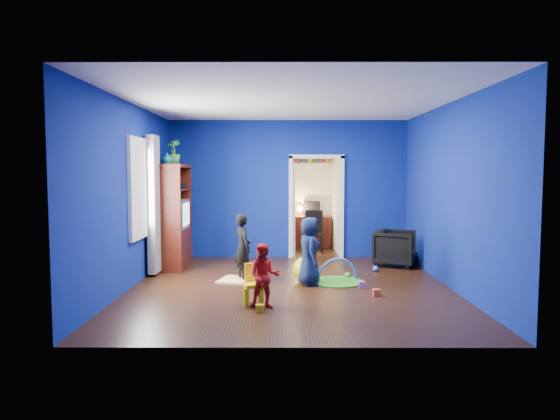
{
  "coord_description": "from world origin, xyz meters",
  "views": [
    {
      "loc": [
        -0.13,
        -7.78,
        1.81
      ],
      "look_at": [
        -0.16,
        0.4,
        1.19
      ],
      "focal_mm": 32.0,
      "sensor_mm": 36.0,
      "label": 1
    }
  ],
  "objects_px": {
    "folding_chair": "(314,233)",
    "play_mat": "(337,282)",
    "crt_tv": "(174,214)",
    "hopper_ball": "(305,269)",
    "study_desk": "(312,231)",
    "tv_armoire": "(172,216)",
    "child_black": "(243,247)",
    "vase": "(167,158)",
    "armchair": "(396,248)",
    "child_navy": "(309,251)",
    "toddler_red": "(264,276)",
    "kid_chair": "(254,286)"
  },
  "relations": [
    {
      "from": "armchair",
      "to": "child_navy",
      "type": "xyz_separation_m",
      "value": [
        -1.77,
        -1.63,
        0.2
      ]
    },
    {
      "from": "child_navy",
      "to": "kid_chair",
      "type": "distance_m",
      "value": 1.48
    },
    {
      "from": "child_black",
      "to": "hopper_ball",
      "type": "relative_size",
      "value": 2.75
    },
    {
      "from": "armchair",
      "to": "kid_chair",
      "type": "relative_size",
      "value": 1.53
    },
    {
      "from": "toddler_red",
      "to": "play_mat",
      "type": "distance_m",
      "value": 1.98
    },
    {
      "from": "play_mat",
      "to": "study_desk",
      "type": "xyz_separation_m",
      "value": [
        -0.18,
        3.94,
        0.36
      ]
    },
    {
      "from": "child_navy",
      "to": "play_mat",
      "type": "xyz_separation_m",
      "value": [
        0.47,
        0.17,
        -0.54
      ]
    },
    {
      "from": "child_navy",
      "to": "study_desk",
      "type": "distance_m",
      "value": 4.12
    },
    {
      "from": "toddler_red",
      "to": "kid_chair",
      "type": "bearing_deg",
      "value": 127.63
    },
    {
      "from": "tv_armoire",
      "to": "crt_tv",
      "type": "relative_size",
      "value": 2.8
    },
    {
      "from": "crt_tv",
      "to": "study_desk",
      "type": "height_order",
      "value": "crt_tv"
    },
    {
      "from": "child_black",
      "to": "folding_chair",
      "type": "bearing_deg",
      "value": -51.25
    },
    {
      "from": "crt_tv",
      "to": "study_desk",
      "type": "relative_size",
      "value": 0.8
    },
    {
      "from": "child_navy",
      "to": "hopper_ball",
      "type": "xyz_separation_m",
      "value": [
        -0.05,
        0.25,
        -0.34
      ]
    },
    {
      "from": "child_black",
      "to": "study_desk",
      "type": "xyz_separation_m",
      "value": [
        1.38,
        3.76,
        -0.18
      ]
    },
    {
      "from": "child_black",
      "to": "tv_armoire",
      "type": "xyz_separation_m",
      "value": [
        -1.43,
        1.12,
        0.42
      ]
    },
    {
      "from": "hopper_ball",
      "to": "tv_armoire",
      "type": "bearing_deg",
      "value": 153.81
    },
    {
      "from": "crt_tv",
      "to": "hopper_ball",
      "type": "bearing_deg",
      "value": -26.57
    },
    {
      "from": "play_mat",
      "to": "folding_chair",
      "type": "distance_m",
      "value": 3.02
    },
    {
      "from": "hopper_ball",
      "to": "child_black",
      "type": "bearing_deg",
      "value": 174.75
    },
    {
      "from": "child_black",
      "to": "vase",
      "type": "xyz_separation_m",
      "value": [
        -1.43,
        0.82,
        1.5
      ]
    },
    {
      "from": "vase",
      "to": "play_mat",
      "type": "xyz_separation_m",
      "value": [
        2.99,
        -1.0,
        -2.05
      ]
    },
    {
      "from": "play_mat",
      "to": "child_black",
      "type": "bearing_deg",
      "value": 173.51
    },
    {
      "from": "toddler_red",
      "to": "crt_tv",
      "type": "bearing_deg",
      "value": 123.08
    },
    {
      "from": "folding_chair",
      "to": "play_mat",
      "type": "bearing_deg",
      "value": -86.54
    },
    {
      "from": "child_black",
      "to": "play_mat",
      "type": "relative_size",
      "value": 1.28
    },
    {
      "from": "vase",
      "to": "crt_tv",
      "type": "height_order",
      "value": "vase"
    },
    {
      "from": "armchair",
      "to": "vase",
      "type": "distance_m",
      "value": 4.65
    },
    {
      "from": "study_desk",
      "to": "play_mat",
      "type": "bearing_deg",
      "value": -87.38
    },
    {
      "from": "crt_tv",
      "to": "play_mat",
      "type": "bearing_deg",
      "value": -23.75
    },
    {
      "from": "crt_tv",
      "to": "vase",
      "type": "bearing_deg",
      "value": -97.59
    },
    {
      "from": "tv_armoire",
      "to": "kid_chair",
      "type": "height_order",
      "value": "tv_armoire"
    },
    {
      "from": "tv_armoire",
      "to": "play_mat",
      "type": "bearing_deg",
      "value": -23.47
    },
    {
      "from": "child_black",
      "to": "vase",
      "type": "relative_size",
      "value": 5.37
    },
    {
      "from": "hopper_ball",
      "to": "toddler_red",
      "type": "bearing_deg",
      "value": -110.81
    },
    {
      "from": "toddler_red",
      "to": "folding_chair",
      "type": "distance_m",
      "value": 4.64
    },
    {
      "from": "tv_armoire",
      "to": "kid_chair",
      "type": "bearing_deg",
      "value": -57.43
    },
    {
      "from": "child_navy",
      "to": "kid_chair",
      "type": "bearing_deg",
      "value": 139.87
    },
    {
      "from": "hopper_ball",
      "to": "folding_chair",
      "type": "height_order",
      "value": "folding_chair"
    },
    {
      "from": "toddler_red",
      "to": "crt_tv",
      "type": "distance_m",
      "value": 3.44
    },
    {
      "from": "armchair",
      "to": "child_black",
      "type": "relative_size",
      "value": 0.68
    },
    {
      "from": "crt_tv",
      "to": "folding_chair",
      "type": "relative_size",
      "value": 0.76
    },
    {
      "from": "kid_chair",
      "to": "study_desk",
      "type": "bearing_deg",
      "value": 60.19
    },
    {
      "from": "tv_armoire",
      "to": "child_black",
      "type": "bearing_deg",
      "value": -38.1
    },
    {
      "from": "armchair",
      "to": "crt_tv",
      "type": "relative_size",
      "value": 1.09
    },
    {
      "from": "vase",
      "to": "kid_chair",
      "type": "bearing_deg",
      "value": -54.25
    },
    {
      "from": "child_black",
      "to": "vase",
      "type": "bearing_deg",
      "value": 35.16
    },
    {
      "from": "play_mat",
      "to": "vase",
      "type": "bearing_deg",
      "value": 161.53
    },
    {
      "from": "hopper_ball",
      "to": "folding_chair",
      "type": "distance_m",
      "value": 2.93
    },
    {
      "from": "crt_tv",
      "to": "folding_chair",
      "type": "distance_m",
      "value": 3.29
    }
  ]
}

